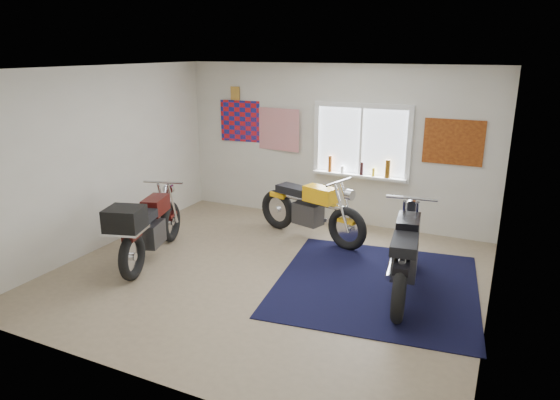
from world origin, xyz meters
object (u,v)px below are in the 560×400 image
at_px(navy_rug, 376,284).
at_px(yellow_triumph, 310,211).
at_px(maroon_tourer, 147,227).
at_px(black_chrome_bike, 405,256).

bearing_deg(navy_rug, yellow_triumph, 139.78).
height_order(yellow_triumph, maroon_tourer, yellow_triumph).
relative_size(yellow_triumph, maroon_tourer, 1.01).
relative_size(navy_rug, black_chrome_bike, 1.22).
bearing_deg(navy_rug, black_chrome_bike, -7.32).
bearing_deg(yellow_triumph, black_chrome_bike, -18.90).
xyz_separation_m(black_chrome_bike, maroon_tourer, (-3.45, -0.64, 0.06)).
bearing_deg(navy_rug, maroon_tourer, -167.54).
distance_m(black_chrome_bike, maroon_tourer, 3.51).
bearing_deg(black_chrome_bike, maroon_tourer, 93.10).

